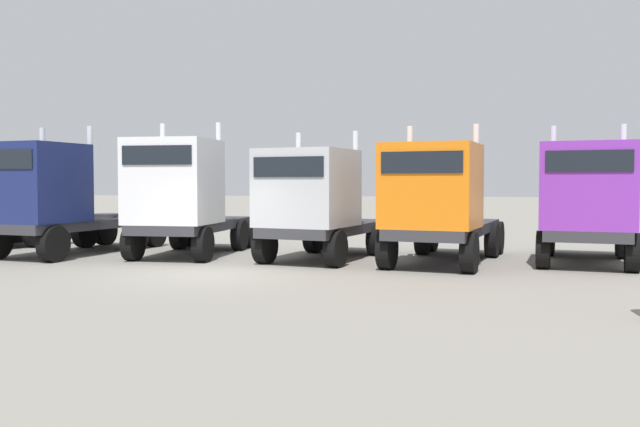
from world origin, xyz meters
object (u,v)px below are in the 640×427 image
Objects in this scene: semi_truck_navy at (53,198)px; semi_truck_orange at (438,203)px; semi_truck_white at (182,196)px; semi_truck_silver at (316,202)px; semi_truck_purple at (587,201)px.

semi_truck_navy reaches higher than semi_truck_orange.
semi_truck_silver is (4.30, -0.10, -0.16)m from semi_truck_white.
semi_truck_silver is at bearing 86.75° from semi_truck_white.
semi_truck_purple is at bearing 90.45° from semi_truck_white.
semi_truck_white is at bearing 106.93° from semi_truck_navy.
semi_truck_purple is at bearing 112.89° from semi_truck_orange.
semi_truck_silver is (8.37, 0.54, -0.09)m from semi_truck_navy.
semi_truck_navy is 16.07m from semi_truck_purple.
semi_truck_navy reaches higher than semi_truck_purple.
semi_truck_white reaches higher than semi_truck_navy.
semi_truck_navy reaches higher than semi_truck_silver.
semi_truck_white reaches higher than semi_truck_purple.
semi_truck_silver is 3.60m from semi_truck_orange.
semi_truck_orange reaches higher than semi_truck_silver.
semi_truck_white is 0.99× the size of semi_truck_purple.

